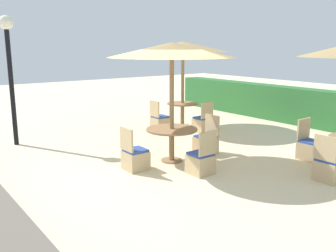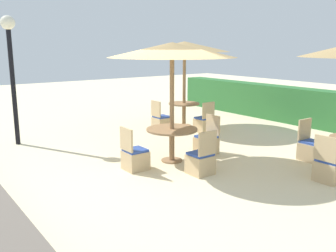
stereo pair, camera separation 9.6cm
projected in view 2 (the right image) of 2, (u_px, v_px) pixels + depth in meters
The scene contains 14 objects.
ground_plane at pixel (145, 172), 7.82m from camera, with size 40.00×40.00×0.00m, color beige.
hedge_row at pixel (328, 110), 11.66m from camera, with size 13.00×0.70×1.20m, color #2D6B33.
lamp_post at pixel (10, 55), 9.51m from camera, with size 0.36×0.36×3.32m.
parasol_back_left at pixel (185, 47), 11.69m from camera, with size 2.86×2.86×2.70m.
round_table_back_left at pixel (184, 108), 12.11m from camera, with size 1.00×1.00×0.76m.
patio_chair_back_left_south at pixel (161, 122), 11.58m from camera, with size 0.46×0.46×0.93m.
patio_chair_back_left_east at pixel (204, 123), 11.36m from camera, with size 0.46×0.46×0.93m.
patio_chair_back_right_west at pixel (311, 149), 8.58m from camera, with size 0.46×0.46×0.93m.
patio_chair_back_right_south at pixel (329, 169), 7.20m from camera, with size 0.46×0.46×0.93m.
parasol_center at pixel (172, 50), 8.01m from camera, with size 2.79×2.79×2.65m.
round_table_center at pixel (172, 135), 8.41m from camera, with size 1.15×1.15×0.76m.
patio_chair_center_south at pixel (135, 158), 7.89m from camera, with size 0.46×0.46×0.93m.
patio_chair_center_north at pixel (207, 143), 9.08m from camera, with size 0.46×0.46×0.93m.
patio_chair_center_east at pixel (201, 162), 7.62m from camera, with size 0.46×0.46×0.93m.
Camera 2 is at (6.27, -4.04, 2.59)m, focal length 40.00 mm.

